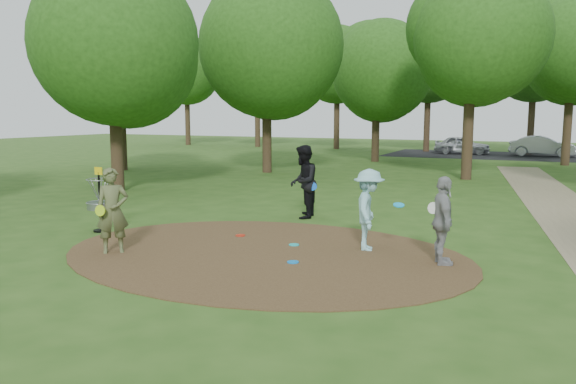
% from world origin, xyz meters
% --- Properties ---
extents(ground, '(100.00, 100.00, 0.00)m').
position_xyz_m(ground, '(0.00, 0.00, 0.00)').
color(ground, '#2D5119').
rests_on(ground, ground).
extents(dirt_clearing, '(8.40, 8.40, 0.02)m').
position_xyz_m(dirt_clearing, '(0.00, 0.00, 0.01)').
color(dirt_clearing, '#47301C').
rests_on(dirt_clearing, ground).
extents(parking_lot, '(14.00, 8.00, 0.01)m').
position_xyz_m(parking_lot, '(2.00, 30.00, 0.00)').
color(parking_lot, black).
rests_on(parking_lot, ground).
extents(player_observer_with_disc, '(0.74, 0.73, 1.73)m').
position_xyz_m(player_observer_with_disc, '(-2.75, -1.20, 0.86)').
color(player_observer_with_disc, '#565F37').
rests_on(player_observer_with_disc, ground).
extents(player_throwing_with_disc, '(1.19, 1.20, 1.68)m').
position_xyz_m(player_throwing_with_disc, '(1.82, 1.18, 0.84)').
color(player_throwing_with_disc, '#94D6DD').
rests_on(player_throwing_with_disc, ground).
extents(player_walking_with_disc, '(0.95, 1.11, 1.96)m').
position_xyz_m(player_walking_with_disc, '(-0.81, 3.93, 0.98)').
color(player_walking_with_disc, black).
rests_on(player_walking_with_disc, ground).
extents(player_waiting_with_disc, '(0.72, 1.05, 1.66)m').
position_xyz_m(player_waiting_with_disc, '(3.39, 0.66, 0.83)').
color(player_waiting_with_disc, '#949497').
rests_on(player_waiting_with_disc, ground).
extents(disc_ground_cyan, '(0.22, 0.22, 0.02)m').
position_xyz_m(disc_ground_cyan, '(0.29, 0.86, 0.03)').
color(disc_ground_cyan, '#19C4CC').
rests_on(disc_ground_cyan, dirt_clearing).
extents(disc_ground_blue, '(0.22, 0.22, 0.02)m').
position_xyz_m(disc_ground_blue, '(0.85, -0.42, 0.03)').
color(disc_ground_blue, '#0D81E8').
rests_on(disc_ground_blue, dirt_clearing).
extents(disc_ground_red, '(0.22, 0.22, 0.02)m').
position_xyz_m(disc_ground_red, '(-1.19, 1.19, 0.03)').
color(disc_ground_red, red).
rests_on(disc_ground_red, dirt_clearing).
extents(car_left, '(3.75, 1.66, 1.25)m').
position_xyz_m(car_left, '(-0.23, 30.30, 0.63)').
color(car_left, '#B8BAC1').
rests_on(car_left, ground).
extents(car_right, '(4.07, 1.48, 1.33)m').
position_xyz_m(car_right, '(4.79, 30.33, 0.67)').
color(car_right, '#9C9FA4').
rests_on(car_right, ground).
extents(disc_golf_basket, '(0.63, 0.63, 1.54)m').
position_xyz_m(disc_golf_basket, '(-4.50, 0.30, 0.87)').
color(disc_golf_basket, black).
rests_on(disc_golf_basket, ground).
extents(tree_ring, '(36.82, 45.28, 8.91)m').
position_xyz_m(tree_ring, '(0.17, 9.48, 5.16)').
color(tree_ring, '#332316').
rests_on(tree_ring, ground).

